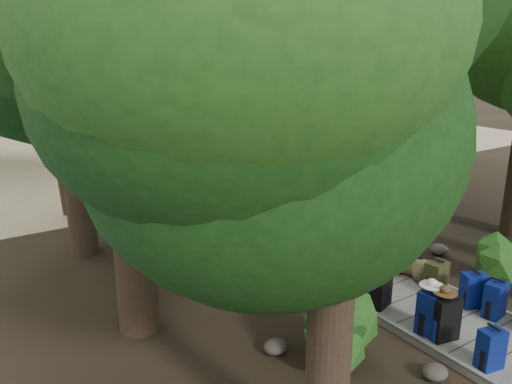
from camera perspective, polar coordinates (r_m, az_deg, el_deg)
ground at (r=11.32m, az=7.21°, el=-7.34°), size 120.00×120.00×0.00m
sand_beach at (r=25.18m, az=-17.14°, el=5.29°), size 40.00×22.00×0.02m
boardwalk at (r=12.01m, az=4.12°, el=-5.51°), size 2.00×12.00×0.12m
backpack_left_a at (r=8.06m, az=25.28°, el=-15.72°), size 0.39×0.31×0.65m
backpack_left_b at (r=8.47m, az=20.72°, el=-13.09°), size 0.47×0.38×0.77m
backpack_left_c at (r=8.57m, az=19.39°, el=-12.51°), size 0.47×0.37×0.80m
backpack_left_d at (r=9.24m, az=12.92°, el=-10.78°), size 0.37×0.30×0.51m
backpack_right_b at (r=9.44m, az=25.68°, el=-10.84°), size 0.42×0.32×0.69m
backpack_right_c at (r=9.64m, az=23.62°, el=-10.05°), size 0.48×0.43×0.68m
backpack_right_d at (r=9.99m, az=19.91°, el=-8.86°), size 0.44×0.34×0.62m
duffel_right_khaki at (r=10.51m, az=17.67°, el=-8.12°), size 0.57×0.65×0.37m
duffel_right_black at (r=10.74m, az=15.29°, el=-7.17°), size 0.66×0.82×0.45m
suitcase_on_boardwalk at (r=9.12m, az=14.09°, el=-10.94°), size 0.43×0.31×0.59m
lone_suitcase_on_sand at (r=17.86m, az=-8.87°, el=2.53°), size 0.41×0.27×0.59m
hat_brown at (r=8.29m, az=20.81°, el=-10.33°), size 0.38×0.38×0.11m
hat_white at (r=8.37m, az=19.48°, el=-9.67°), size 0.38×0.38×0.13m
kayak at (r=18.20m, az=-19.40°, el=1.65°), size 1.59×3.61×0.35m
sun_lounger at (r=20.91m, az=-4.58°, el=4.73°), size 0.78×1.99×0.63m
tree_right_c at (r=14.42m, az=13.61°, el=15.23°), size 5.03×5.03×8.70m
tree_right_e at (r=18.29m, az=2.47°, el=14.55°), size 4.40×4.40×7.91m
tree_right_f at (r=21.60m, az=3.29°, el=16.10°), size 4.97×4.97×8.88m
tree_left_a at (r=4.76m, az=9.30°, el=3.09°), size 4.13×4.13×6.89m
tree_left_b at (r=7.59m, az=-15.43°, el=16.98°), size 5.20×5.20×9.35m
tree_left_c at (r=11.26m, az=-21.03°, el=14.57°), size 5.03×5.03×8.75m
tree_back_a at (r=23.29m, az=-19.76°, el=13.97°), size 4.55×4.55×7.87m
tree_back_b at (r=24.77m, az=-14.16°, el=17.26°), size 5.74×5.74×10.24m
tree_back_c at (r=26.29m, az=-7.33°, el=15.05°), size 4.43×4.43×7.98m
palm_right_a at (r=16.25m, az=2.77°, el=14.35°), size 4.65×4.65×7.92m
palm_right_b at (r=21.69m, az=-0.97°, el=14.49°), size 3.96×3.96×7.65m
palm_right_c at (r=22.58m, az=-8.43°, el=14.46°), size 4.84×4.84×7.70m
palm_left_a at (r=14.10m, az=-22.94°, el=11.12°), size 4.46×4.46×7.09m
rock_left_a at (r=7.89m, az=19.79°, el=-18.79°), size 0.38×0.34×0.21m
rock_left_b at (r=7.98m, az=2.26°, el=-17.23°), size 0.38×0.34×0.21m
rock_left_c at (r=10.96m, az=0.24°, el=-7.23°), size 0.50×0.45×0.27m
rock_left_d at (r=12.45m, az=-9.22°, el=-4.81°), size 0.27×0.24×0.15m
rock_right_b at (r=12.03m, az=20.17°, el=-6.18°), size 0.43×0.39×0.24m
rock_right_c at (r=13.20m, az=9.86°, el=-3.56°), size 0.30×0.27×0.17m
rock_right_d at (r=16.02m, az=6.75°, el=0.40°), size 0.55×0.50×0.30m
shrub_left_a at (r=7.64m, az=9.28°, el=-15.32°), size 1.19×1.19×1.07m
shrub_left_b at (r=11.18m, az=-5.85°, el=-5.43°), size 0.86×0.86×0.78m
shrub_left_c at (r=13.79m, az=-13.43°, el=-1.09°), size 1.10×1.10×0.99m
shrub_right_a at (r=11.13m, az=26.33°, el=-7.15°), size 0.90×0.90×0.81m
shrub_right_b at (r=13.84m, az=11.56°, el=-0.22°), size 1.45×1.45×1.31m
shrub_right_c at (r=16.82m, az=0.01°, el=2.14°), size 0.87×0.87×0.79m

